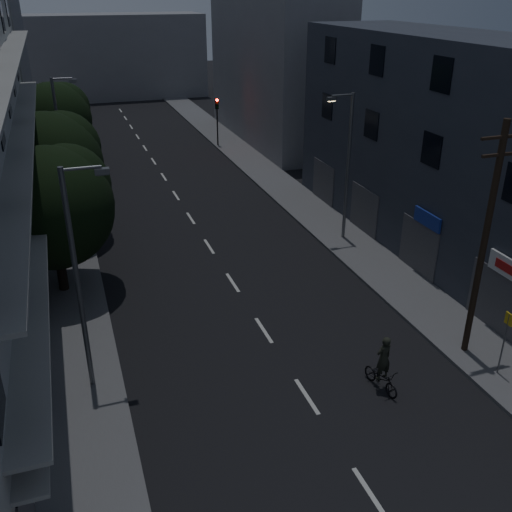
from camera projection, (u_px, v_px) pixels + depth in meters
ground at (189, 215)px, 35.83m from camera, size 160.00×160.00×0.00m
sidewalk_left at (64, 229)px, 33.60m from camera, size 3.00×90.00×0.15m
sidewalk_right at (299, 201)px, 38.00m from camera, size 3.00×90.00×0.15m
lane_markings at (170, 186)px, 41.17m from camera, size 0.15×60.50×0.01m
building_right at (476, 158)px, 27.60m from camera, size 6.19×28.00×11.00m
building_far_right at (274, 67)px, 51.10m from camera, size 6.00×20.00×13.00m
building_far_end at (107, 57)px, 72.15m from camera, size 24.00×8.00×10.00m
tree_near at (52, 203)px, 25.09m from camera, size 5.51×5.51×6.79m
tree_mid at (50, 162)px, 30.39m from camera, size 5.75×5.75×7.08m
tree_far at (55, 117)px, 41.87m from camera, size 5.43×5.43×6.72m
traffic_signal_far_right at (217, 112)px, 49.87m from camera, size 0.28×0.37×4.10m
traffic_signal_far_left at (65, 128)px, 44.13m from camera, size 0.28×0.37×4.10m
street_lamp_left_near at (80, 272)px, 18.60m from camera, size 1.51×0.25×8.00m
street_lamp_right at (346, 161)px, 30.49m from camera, size 1.51×0.25×8.00m
street_lamp_left_far at (62, 136)px, 35.44m from camera, size 1.51×0.25×8.00m
utility_pole at (485, 239)px, 20.35m from camera, size 1.80×0.24×9.00m
bus_stop_sign at (506, 333)px, 20.27m from camera, size 0.06×0.35×2.52m
cyclist at (382, 372)px, 20.10m from camera, size 0.90×1.80×2.17m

